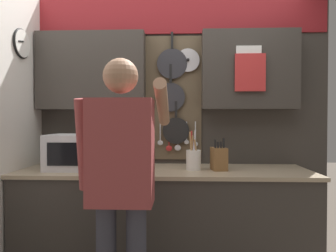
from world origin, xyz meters
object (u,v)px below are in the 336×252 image
at_px(utensil_crock, 194,158).
at_px(person, 121,174).
at_px(microwave, 78,152).
at_px(knife_block, 219,159).

distance_m(utensil_crock, person, 0.80).
bearing_deg(microwave, person, -53.58).
relative_size(knife_block, utensil_crock, 0.81).
xyz_separation_m(utensil_crock, person, (-0.46, -0.66, -0.01)).
height_order(microwave, utensil_crock, utensil_crock).
relative_size(knife_block, person, 0.15).
relative_size(microwave, utensil_crock, 1.46).
distance_m(knife_block, person, 0.93).
height_order(knife_block, utensil_crock, utensil_crock).
relative_size(microwave, person, 0.28).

